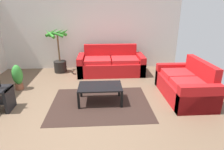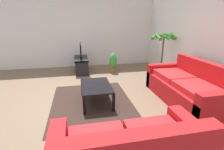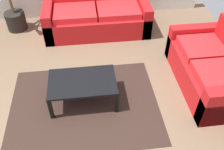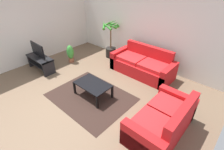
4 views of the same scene
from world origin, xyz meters
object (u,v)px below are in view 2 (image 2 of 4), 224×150
object	(u,v)px
couch_main	(186,88)
coffee_table	(96,87)
tv_stand	(81,63)
tv	(81,50)
potted_palm	(162,58)
potted_plant_small	(113,62)

from	to	relation	value
couch_main	coffee_table	world-z (taller)	couch_main
tv_stand	coffee_table	xyz separation A→B (m)	(2.43, 0.22, 0.03)
couch_main	coffee_table	distance (m)	1.96
tv	coffee_table	distance (m)	2.47
tv_stand	coffee_table	size ratio (longest dim) A/B	1.13
tv	potted_palm	size ratio (longest dim) A/B	0.56
coffee_table	potted_palm	distance (m)	2.58
tv	potted_palm	bearing A→B (deg)	65.36
potted_palm	potted_plant_small	size ratio (longest dim) A/B	2.13
couch_main	coffee_table	bearing A→B (deg)	-100.44
potted_plant_small	couch_main	bearing A→B (deg)	23.61
couch_main	tv	world-z (taller)	tv
tv	potted_plant_small	world-z (taller)	tv
coffee_table	potted_palm	world-z (taller)	potted_palm
coffee_table	potted_plant_small	xyz separation A→B (m)	(-2.14, 0.84, 0.01)
potted_plant_small	tv_stand	bearing A→B (deg)	-105.14
couch_main	tv	size ratio (longest dim) A/B	2.61
couch_main	tv	distance (m)	3.54
potted_palm	potted_plant_small	distance (m)	1.61
couch_main	tv_stand	size ratio (longest dim) A/B	1.89
tv_stand	tv	bearing A→B (deg)	88.69
couch_main	potted_palm	bearing A→B (deg)	170.84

